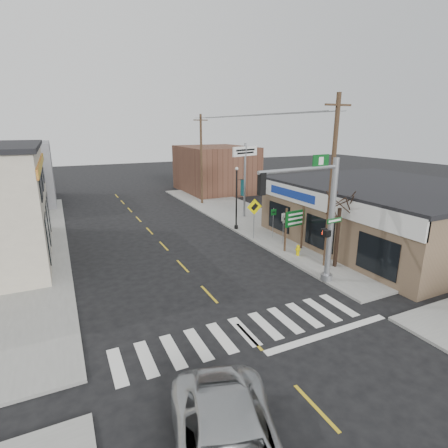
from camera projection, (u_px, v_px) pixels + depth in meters
name	position (u px, v px, depth m)	size (l,w,h in m)	color
ground	(249.00, 337.00, 13.79)	(140.00, 140.00, 0.00)	black
sidewalk_right	(266.00, 226.00, 28.80)	(6.00, 38.00, 0.13)	gray
sidewalk_left	(16.00, 261.00, 21.32)	(6.00, 38.00, 0.13)	gray
center_line	(183.00, 266.00, 20.73)	(0.12, 56.00, 0.01)	gold
crosswalk	(244.00, 331.00, 14.13)	(11.00, 2.20, 0.01)	silver
thrift_store	(387.00, 215.00, 24.48)	(12.00, 14.00, 4.00)	brown
bldg_distant_right	(215.00, 169.00, 44.07)	(8.00, 10.00, 5.60)	brown
bldg_distant_left	(5.00, 174.00, 36.15)	(9.00, 10.00, 6.40)	slate
traffic_signal_pole	(320.00, 209.00, 17.20)	(5.22, 0.39, 6.61)	#92959A
guide_sign	(295.00, 223.00, 22.62)	(1.64, 0.14, 2.87)	#483321
fire_hydrant	(298.00, 250.00, 22.00)	(0.22, 0.22, 0.70)	#C9B300
ped_crossing_sign	(254.00, 212.00, 24.91)	(1.14, 0.08, 2.93)	gray
lamp_post	(237.00, 193.00, 27.11)	(0.64, 0.50, 4.89)	black
dance_center_sign	(245.00, 162.00, 30.41)	(3.05, 0.19, 6.49)	gray
bare_tree	(341.00, 197.00, 19.30)	(2.60, 2.60, 5.21)	black
shrub_front	(392.00, 271.00, 18.60)	(1.18, 1.18, 0.89)	#183A1B
shrub_back	(304.00, 235.00, 24.91)	(1.00, 1.00, 0.75)	black
utility_pole_near	(332.00, 182.00, 19.20)	(1.67, 0.25, 9.58)	#45321C
utility_pole_far	(201.00, 159.00, 35.93)	(1.58, 0.24, 9.07)	#3D311D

